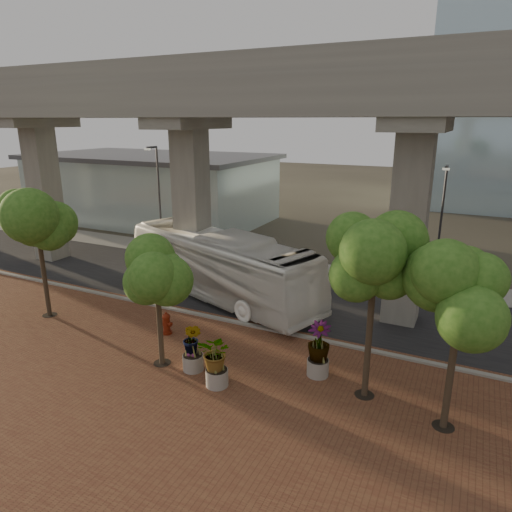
% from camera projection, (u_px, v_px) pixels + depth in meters
% --- Properties ---
extents(ground, '(160.00, 160.00, 0.00)m').
position_uv_depth(ground, '(272.00, 313.00, 23.34)').
color(ground, '#312D23').
rests_on(ground, ground).
extents(brick_plaza, '(70.00, 13.00, 0.06)m').
position_uv_depth(brick_plaza, '(182.00, 393.00, 16.44)').
color(brick_plaza, brown).
rests_on(brick_plaza, ground).
extents(asphalt_road, '(90.00, 8.00, 0.04)m').
position_uv_depth(asphalt_road, '(287.00, 299.00, 25.06)').
color(asphalt_road, black).
rests_on(asphalt_road, ground).
extents(curb_strip, '(70.00, 0.25, 0.16)m').
position_uv_depth(curb_strip, '(255.00, 327.00, 21.59)').
color(curb_strip, gray).
rests_on(curb_strip, ground).
extents(far_sidewalk, '(90.00, 3.00, 0.06)m').
position_uv_depth(far_sidewalk, '(319.00, 270.00, 29.79)').
color(far_sidewalk, gray).
rests_on(far_sidewalk, ground).
extents(transit_viaduct, '(72.00, 5.60, 12.40)m').
position_uv_depth(transit_viaduct, '(290.00, 165.00, 22.97)').
color(transit_viaduct, gray).
rests_on(transit_viaduct, ground).
extents(station_pavilion, '(23.00, 13.00, 6.30)m').
position_uv_depth(station_pavilion, '(152.00, 186.00, 44.57)').
color(station_pavilion, silver).
rests_on(station_pavilion, ground).
extents(transit_bus, '(13.33, 7.36, 3.64)m').
position_uv_depth(transit_bus, '(220.00, 265.00, 25.01)').
color(transit_bus, white).
rests_on(transit_bus, ground).
extents(fire_hydrant, '(0.53, 0.47, 1.05)m').
position_uv_depth(fire_hydrant, '(167.00, 323.00, 20.83)').
color(fire_hydrant, maroon).
rests_on(fire_hydrant, ground).
extents(planter_front, '(1.85, 1.85, 2.04)m').
position_uv_depth(planter_front, '(216.00, 355.00, 16.52)').
color(planter_front, '#A09B90').
rests_on(planter_front, ground).
extents(planter_right, '(2.06, 2.06, 2.20)m').
position_uv_depth(planter_right, '(319.00, 344.00, 17.17)').
color(planter_right, '#ABA79A').
rests_on(planter_right, ground).
extents(planter_left, '(1.82, 1.82, 2.00)m').
position_uv_depth(planter_left, '(192.00, 342.00, 17.59)').
color(planter_left, gray).
rests_on(planter_left, ground).
extents(street_tree_far_west, '(4.03, 4.03, 6.60)m').
position_uv_depth(street_tree_far_west, '(37.00, 223.00, 21.57)').
color(street_tree_far_west, '#453427').
rests_on(street_tree_far_west, ground).
extents(street_tree_near_west, '(3.01, 3.01, 5.33)m').
position_uv_depth(street_tree_near_west, '(156.00, 271.00, 17.29)').
color(street_tree_near_west, '#453427').
rests_on(street_tree_near_west, ground).
extents(street_tree_near_east, '(3.62, 3.62, 6.81)m').
position_uv_depth(street_tree_near_east, '(375.00, 257.00, 14.80)').
color(street_tree_near_east, '#453427').
rests_on(street_tree_near_east, ground).
extents(street_tree_far_east, '(3.20, 3.20, 6.12)m').
position_uv_depth(street_tree_far_east, '(462.00, 291.00, 13.27)').
color(street_tree_far_east, '#453427').
rests_on(street_tree_far_east, ground).
extents(streetlamp_west, '(0.38, 1.12, 7.76)m').
position_uv_depth(streetlamp_west, '(158.00, 194.00, 31.52)').
color(streetlamp_west, '#2E2E33').
rests_on(streetlamp_west, ground).
extents(streetlamp_east, '(0.35, 1.04, 7.14)m').
position_uv_depth(streetlamp_east, '(441.00, 220.00, 25.12)').
color(streetlamp_east, '#2D2D32').
rests_on(streetlamp_east, ground).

